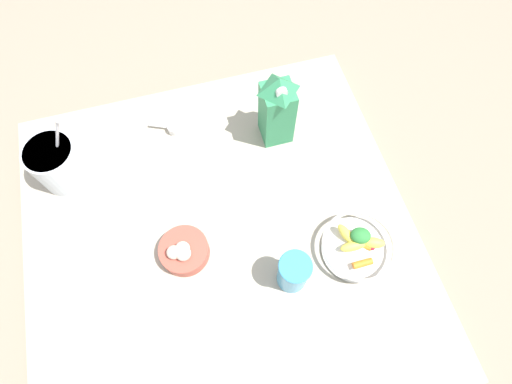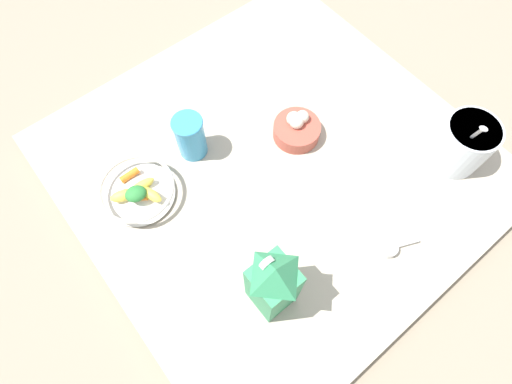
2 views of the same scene
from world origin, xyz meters
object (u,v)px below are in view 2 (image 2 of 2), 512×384
object	(u,v)px
drinking_cup	(190,136)
garlic_bowl	(297,128)
milk_carton	(273,284)
yogurt_tub	(464,142)
fruit_bowl	(138,191)

from	to	relation	value
drinking_cup	garlic_bowl	xyz separation A→B (m)	(-0.25, 0.14, -0.04)
milk_carton	yogurt_tub	xyz separation A→B (m)	(-0.62, 0.02, -0.05)
fruit_bowl	yogurt_tub	bearing A→B (deg)	148.99
fruit_bowl	milk_carton	size ratio (longest dim) A/B	0.78
garlic_bowl	milk_carton	bearing A→B (deg)	41.39
yogurt_tub	drinking_cup	world-z (taller)	yogurt_tub
yogurt_tub	fruit_bowl	bearing A→B (deg)	-31.01
milk_carton	garlic_bowl	world-z (taller)	milk_carton
fruit_bowl	yogurt_tub	distance (m)	0.84
fruit_bowl	yogurt_tub	world-z (taller)	yogurt_tub
milk_carton	yogurt_tub	world-z (taller)	milk_carton
fruit_bowl	milk_carton	distance (m)	0.43
fruit_bowl	drinking_cup	size ratio (longest dim) A/B	1.46
milk_carton	drinking_cup	distance (m)	0.45
milk_carton	drinking_cup	xyz separation A→B (m)	(-0.09, -0.44, -0.06)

